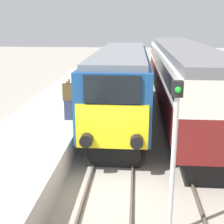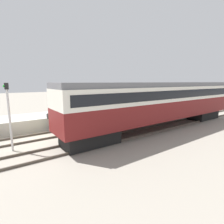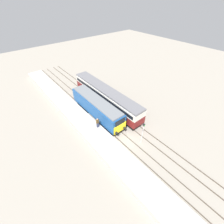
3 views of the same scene
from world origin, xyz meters
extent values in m
plane|color=gray|center=(0.00, 0.00, 0.00)|extent=(120.00, 120.00, 0.00)
cube|color=#B7B2A8|center=(-3.30, 8.00, 0.52)|extent=(3.50, 50.00, 1.04)
cube|color=#4C4238|center=(-0.72, 5.00, 0.07)|extent=(0.07, 60.00, 0.14)
cube|color=#4C4238|center=(0.72, 5.00, 0.07)|extent=(0.07, 60.00, 0.14)
cube|color=#4C4238|center=(2.68, 5.00, 0.07)|extent=(0.07, 60.00, 0.14)
cube|color=#4C4238|center=(4.12, 5.00, 0.07)|extent=(0.07, 60.00, 0.14)
cube|color=black|center=(0.00, 3.75, 0.50)|extent=(2.03, 4.00, 1.00)
cube|color=black|center=(0.00, 11.39, 0.50)|extent=(2.03, 4.00, 1.00)
cube|color=navy|center=(0.00, 7.57, 2.29)|extent=(2.70, 12.64, 2.59)
cube|color=yellow|center=(0.00, 1.21, 1.78)|extent=(2.48, 0.10, 1.55)
cube|color=black|center=(0.00, 1.21, 3.07)|extent=(1.89, 0.10, 0.93)
cube|color=slate|center=(0.00, 7.57, 3.71)|extent=(2.38, 12.13, 0.24)
cylinder|color=black|center=(-0.85, 1.00, 1.35)|extent=(0.44, 0.35, 0.44)
cylinder|color=black|center=(0.85, 1.00, 1.35)|extent=(0.44, 0.35, 0.44)
cube|color=black|center=(3.40, 2.31, 0.47)|extent=(1.89, 3.60, 0.95)
cube|color=black|center=(3.40, 16.29, 0.47)|extent=(1.89, 3.60, 0.95)
cube|color=maroon|center=(3.40, 9.30, 1.70)|extent=(2.70, 18.38, 1.49)
cube|color=silver|center=(3.40, 9.30, 3.03)|extent=(2.71, 18.38, 1.17)
cube|color=black|center=(3.40, 9.30, 3.03)|extent=(2.75, 17.64, 0.64)
cube|color=slate|center=(3.40, 9.30, 3.79)|extent=(2.48, 18.38, 0.36)
cube|color=#2D334C|center=(-2.15, 4.25, 1.48)|extent=(0.36, 0.24, 0.88)
cube|color=brown|center=(-2.15, 4.25, 2.29)|extent=(0.44, 0.26, 0.74)
sphere|color=tan|center=(-2.15, 4.25, 2.78)|extent=(0.24, 0.24, 0.24)
cylinder|color=silver|center=(1.70, -1.94, 1.80)|extent=(0.12, 0.12, 3.60)
cube|color=black|center=(1.70, -1.94, 3.78)|extent=(0.24, 0.20, 0.36)
sphere|color=green|center=(1.70, -2.05, 3.78)|extent=(0.14, 0.14, 0.14)
camera|label=1|loc=(0.78, -8.79, 5.19)|focal=50.00mm
camera|label=2|loc=(13.02, -2.87, 4.02)|focal=28.00mm
camera|label=3|loc=(-11.52, -10.82, 18.77)|focal=24.00mm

